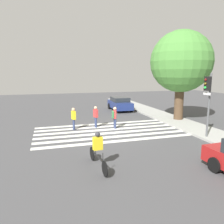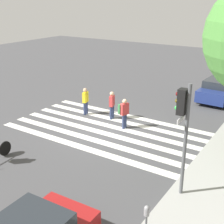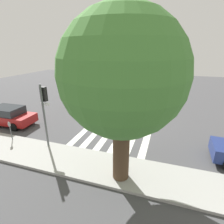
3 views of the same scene
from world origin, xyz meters
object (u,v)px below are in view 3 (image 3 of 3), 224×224
Objects in this scene: street_tree at (123,76)px; pedestrian_adult_blue_shirt at (141,111)px; cyclist_far_lane at (75,100)px; car_parked_far_curb at (8,116)px; pedestrian_child_with_backpack at (129,115)px; pedestrian_adult_yellow_jacket at (142,105)px; parking_meter at (10,127)px; traffic_light at (44,104)px.

street_tree is 4.67× the size of pedestrian_adult_blue_shirt.
pedestrian_adult_blue_shirt is at bearing 163.52° from cyclist_far_lane.
car_parked_far_curb is at bearing 55.40° from cyclist_far_lane.
pedestrian_child_with_backpack is at bearing 151.91° from cyclist_far_lane.
pedestrian_adult_blue_shirt reaches higher than pedestrian_adult_yellow_jacket.
pedestrian_child_with_backpack is 0.67× the size of cyclist_far_lane.
parking_meter is at bearing -8.72° from street_tree.
traffic_light is 6.43m from pedestrian_child_with_backpack.
pedestrian_adult_blue_shirt is 7.20m from cyclist_far_lane.
car_parked_far_curb is (5.32, -1.87, -2.07)m from traffic_light.
pedestrian_adult_blue_shirt is at bearing -129.69° from traffic_light.
traffic_light is at bearing -175.73° from parking_meter.
cyclist_far_lane is at bearing -94.74° from parking_meter.
traffic_light is 6.00m from car_parked_far_curb.
parking_meter is 0.32× the size of car_parked_far_curb.
traffic_light reaches higher than pedestrian_adult_blue_shirt.
pedestrian_adult_blue_shirt is (0.21, -7.27, -4.02)m from street_tree.
traffic_light is 9.03m from pedestrian_adult_yellow_jacket.
pedestrian_adult_yellow_jacket reaches higher than car_parked_far_curb.
street_tree is 4.68× the size of pedestrian_adult_yellow_jacket.
parking_meter is 10.73m from pedestrian_adult_yellow_jacket.
pedestrian_child_with_backpack is (0.78, 1.24, 0.04)m from pedestrian_adult_blue_shirt.
street_tree is at bearing 118.49° from pedestrian_child_with_backpack.
pedestrian_adult_blue_shirt is 0.37× the size of car_parked_far_curb.
parking_meter is 3.26m from car_parked_far_curb.
traffic_light is 0.93× the size of car_parked_far_curb.
pedestrian_adult_blue_shirt is 1.47m from pedestrian_child_with_backpack.
pedestrian_adult_blue_shirt is 1.69m from pedestrian_adult_yellow_jacket.
street_tree reaches higher than traffic_light.
cyclist_far_lane reaches higher than parking_meter.
cyclist_far_lane is (-0.62, -7.52, -0.19)m from parking_meter.
pedestrian_child_with_backpack reaches higher than pedestrian_adult_blue_shirt.
parking_meter is (2.82, 0.21, -1.78)m from traffic_light.
street_tree is 7.29m from pedestrian_child_with_backpack.
pedestrian_adult_blue_shirt is at bearing -141.71° from parking_meter.
traffic_light reaches higher than cyclist_far_lane.
pedestrian_adult_blue_shirt is 0.66× the size of cyclist_far_lane.
car_parked_far_curb is at bearing 16.90° from pedestrian_adult_yellow_jacket.
pedestrian_adult_yellow_jacket is 0.37× the size of car_parked_far_curb.
street_tree is 9.81m from pedestrian_adult_yellow_jacket.
street_tree reaches higher than cyclist_far_lane.
car_parked_far_curb is (10.17, 3.98, -0.14)m from pedestrian_adult_blue_shirt.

